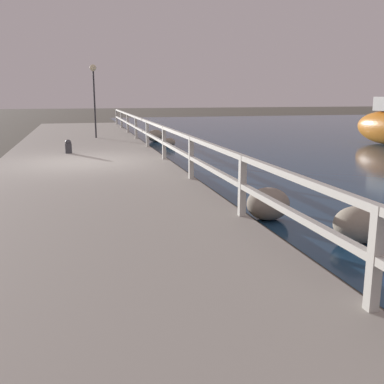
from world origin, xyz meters
name	(u,v)px	position (x,y,z in m)	size (l,w,h in m)	color
ground_plane	(84,171)	(0.00, 0.00, 0.00)	(120.00, 120.00, 0.00)	#4C473D
dock_walkway	(84,167)	(0.00, 0.00, 0.14)	(4.79, 36.00, 0.27)	#9E998E
railing	(164,137)	(2.30, 0.00, 0.93)	(0.10, 32.50, 0.95)	beige
boulder_mid_strip	(268,204)	(3.00, -5.90, 0.28)	(0.75, 0.67, 0.56)	gray
boulder_upstream	(167,142)	(3.51, 5.89, 0.15)	(0.41, 0.37, 0.31)	slate
boulder_water_edge	(358,225)	(3.76, -7.37, 0.27)	(0.72, 0.65, 0.54)	gray
boulder_near_dock	(155,136)	(3.29, 7.47, 0.28)	(0.74, 0.67, 0.56)	gray
boulder_far_strip	(169,142)	(3.52, 5.36, 0.18)	(0.49, 0.44, 0.37)	gray
mooring_bollard	(68,146)	(-0.44, 2.04, 0.49)	(0.21, 0.21, 0.44)	#333338
dock_lamp	(94,82)	(0.63, 7.21, 2.63)	(0.28, 0.28, 3.10)	#2D2D33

